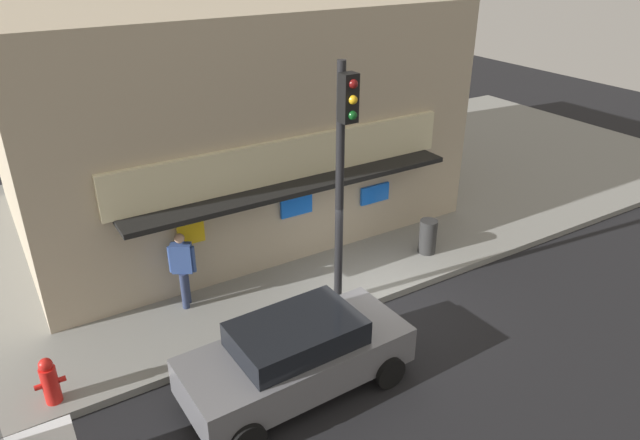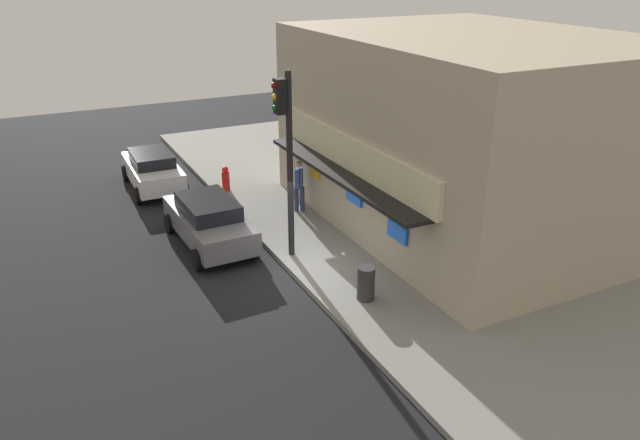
{
  "view_description": "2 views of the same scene",
  "coord_description": "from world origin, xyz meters",
  "px_view_note": "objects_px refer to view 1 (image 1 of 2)",
  "views": [
    {
      "loc": [
        -7.18,
        -8.87,
        7.76
      ],
      "look_at": [
        -0.61,
        1.76,
        1.59
      ],
      "focal_mm": 32.77,
      "sensor_mm": 36.0,
      "label": 1
    },
    {
      "loc": [
        14.21,
        -6.16,
        8.38
      ],
      "look_at": [
        0.35,
        0.75,
        1.72
      ],
      "focal_mm": 34.54,
      "sensor_mm": 36.0,
      "label": 2
    }
  ],
  "objects_px": {
    "fire_hydrant": "(50,381)",
    "parked_car_grey": "(297,355)",
    "traffic_light": "(343,159)",
    "pedestrian": "(183,266)",
    "trash_can": "(428,237)"
  },
  "relations": [
    {
      "from": "parked_car_grey",
      "to": "trash_can",
      "type": "bearing_deg",
      "value": 25.09
    },
    {
      "from": "fire_hydrant",
      "to": "pedestrian",
      "type": "xyz_separation_m",
      "value": [
        3.1,
        1.64,
        0.55
      ]
    },
    {
      "from": "trash_can",
      "to": "pedestrian",
      "type": "xyz_separation_m",
      "value": [
        -6.25,
        0.99,
        0.55
      ]
    },
    {
      "from": "trash_can",
      "to": "parked_car_grey",
      "type": "distance_m",
      "value": 5.93
    },
    {
      "from": "traffic_light",
      "to": "pedestrian",
      "type": "xyz_separation_m",
      "value": [
        -3.01,
        1.75,
        -2.46
      ]
    },
    {
      "from": "traffic_light",
      "to": "parked_car_grey",
      "type": "bearing_deg",
      "value": -140.54
    },
    {
      "from": "traffic_light",
      "to": "pedestrian",
      "type": "relative_size",
      "value": 2.99
    },
    {
      "from": "pedestrian",
      "to": "trash_can",
      "type": "bearing_deg",
      "value": -8.98
    },
    {
      "from": "trash_can",
      "to": "parked_car_grey",
      "type": "relative_size",
      "value": 0.21
    },
    {
      "from": "fire_hydrant",
      "to": "pedestrian",
      "type": "relative_size",
      "value": 0.52
    },
    {
      "from": "traffic_light",
      "to": "parked_car_grey",
      "type": "distance_m",
      "value": 3.96
    },
    {
      "from": "fire_hydrant",
      "to": "pedestrian",
      "type": "bearing_deg",
      "value": 27.84
    },
    {
      "from": "parked_car_grey",
      "to": "traffic_light",
      "type": "bearing_deg",
      "value": 39.46
    },
    {
      "from": "pedestrian",
      "to": "parked_car_grey",
      "type": "distance_m",
      "value": 3.63
    },
    {
      "from": "fire_hydrant",
      "to": "parked_car_grey",
      "type": "xyz_separation_m",
      "value": [
        3.98,
        -1.86,
        0.17
      ]
    }
  ]
}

